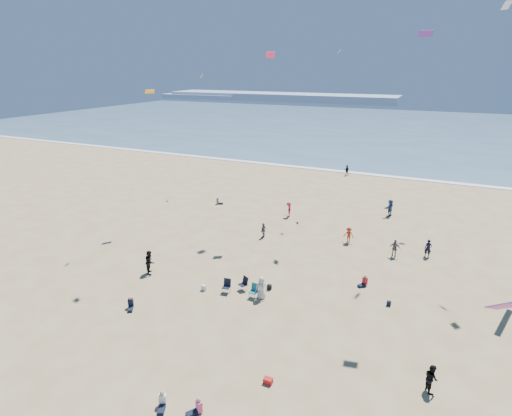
% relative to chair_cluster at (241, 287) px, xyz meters
% --- Properties ---
extents(ground, '(220.00, 220.00, 0.00)m').
position_rel_chair_cluster_xyz_m(ground, '(-0.95, -7.72, -0.50)').
color(ground, tan).
rests_on(ground, ground).
extents(ocean, '(220.00, 100.00, 0.06)m').
position_rel_chair_cluster_xyz_m(ocean, '(-0.95, 87.28, -0.47)').
color(ocean, '#476B84').
rests_on(ocean, ground).
extents(surf_line, '(220.00, 1.20, 0.08)m').
position_rel_chair_cluster_xyz_m(surf_line, '(-0.95, 37.28, -0.46)').
color(surf_line, white).
rests_on(surf_line, ground).
extents(headland_far, '(110.00, 20.00, 3.20)m').
position_rel_chair_cluster_xyz_m(headland_far, '(-60.95, 162.28, 1.10)').
color(headland_far, '#7A8EA8').
rests_on(headland_far, ground).
extents(headland_near, '(40.00, 14.00, 2.00)m').
position_rel_chair_cluster_xyz_m(headland_near, '(-100.95, 157.28, 0.50)').
color(headland_near, '#7A8EA8').
rests_on(headland_near, ground).
extents(standing_flyers, '(37.50, 45.49, 1.86)m').
position_rel_chair_cluster_xyz_m(standing_flyers, '(1.69, 9.60, 0.33)').
color(standing_flyers, silver).
rests_on(standing_flyers, ground).
extents(seated_group, '(19.80, 27.42, 0.84)m').
position_rel_chair_cluster_xyz_m(seated_group, '(-1.07, -0.76, -0.08)').
color(seated_group, white).
rests_on(seated_group, ground).
extents(chair_cluster, '(2.66, 1.54, 1.00)m').
position_rel_chair_cluster_xyz_m(chair_cluster, '(0.00, 0.00, 0.00)').
color(chair_cluster, black).
rests_on(chair_cluster, ground).
extents(white_tote, '(0.35, 0.20, 0.40)m').
position_rel_chair_cluster_xyz_m(white_tote, '(-2.59, -0.71, -0.30)').
color(white_tote, silver).
rests_on(white_tote, ground).
extents(black_backpack, '(0.30, 0.22, 0.38)m').
position_rel_chair_cluster_xyz_m(black_backpack, '(1.63, 1.33, -0.31)').
color(black_backpack, black).
rests_on(black_backpack, ground).
extents(cooler, '(0.45, 0.30, 0.30)m').
position_rel_chair_cluster_xyz_m(cooler, '(5.04, -6.98, -0.35)').
color(cooler, red).
rests_on(cooler, ground).
extents(navy_bag, '(0.28, 0.18, 0.34)m').
position_rel_chair_cluster_xyz_m(navy_bag, '(9.66, 2.77, -0.33)').
color(navy_bag, black).
rests_on(navy_bag, ground).
extents(kites_aloft, '(38.58, 40.78, 29.30)m').
position_rel_chair_cluster_xyz_m(kites_aloft, '(9.75, 4.81, 13.39)').
color(kites_aloft, '#501D98').
rests_on(kites_aloft, ground).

